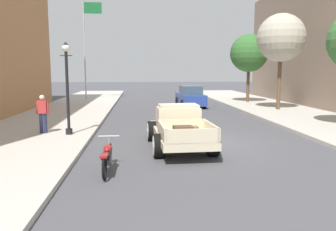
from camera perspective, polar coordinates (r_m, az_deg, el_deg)
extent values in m
plane|color=#47474C|center=(13.51, 5.90, -4.51)|extent=(140.00, 140.00, 0.00)
cube|color=#B7B2A8|center=(14.09, -24.56, -4.36)|extent=(5.50, 64.00, 0.15)
cube|color=beige|center=(12.43, 1.96, -3.01)|extent=(1.96, 4.97, 0.24)
cube|color=beige|center=(12.68, 1.72, -0.41)|extent=(1.60, 1.16, 0.80)
cube|color=beige|center=(12.58, 1.76, 1.64)|extent=(1.47, 0.99, 0.12)
cube|color=#3D4C5B|center=(13.22, 1.33, 0.62)|extent=(1.33, 0.09, 0.44)
cube|color=beige|center=(13.97, 0.88, -0.23)|extent=(1.38, 1.55, 0.52)
cube|color=silver|center=(14.76, 0.44, 0.11)|extent=(0.68, 0.13, 0.47)
cube|color=beige|center=(11.04, 3.13, -3.63)|extent=(1.77, 2.17, 0.04)
cube|color=beige|center=(10.89, -1.06, -2.60)|extent=(0.17, 2.10, 0.44)
cube|color=beige|center=(11.18, 7.23, -2.39)|extent=(0.17, 2.10, 0.44)
cube|color=beige|center=(10.03, 4.18, -3.51)|extent=(1.62, 0.15, 0.44)
cube|color=beige|center=(11.98, 2.27, -1.66)|extent=(1.62, 0.15, 0.44)
cylinder|color=black|center=(13.66, -2.67, -2.63)|extent=(0.39, 0.81, 0.80)
cylinder|color=silver|center=(13.65, -3.45, -2.65)|extent=(0.04, 0.66, 0.66)
cylinder|color=silver|center=(13.65, -3.49, -2.65)|extent=(0.03, 0.24, 0.24)
cylinder|color=black|center=(13.92, 4.72, -2.46)|extent=(0.39, 0.81, 0.80)
cylinder|color=silver|center=(13.96, 5.46, -2.44)|extent=(0.04, 0.66, 0.66)
cylinder|color=silver|center=(13.96, 5.50, -2.44)|extent=(0.03, 0.24, 0.24)
cylinder|color=black|center=(11.03, -1.54, -5.12)|extent=(0.39, 0.81, 0.80)
cylinder|color=silver|center=(11.01, -2.50, -5.14)|extent=(0.04, 0.66, 0.66)
cylinder|color=silver|center=(11.01, -2.56, -5.14)|extent=(0.03, 0.24, 0.24)
cylinder|color=black|center=(11.35, 7.55, -4.82)|extent=(0.39, 0.81, 0.80)
cylinder|color=silver|center=(11.39, 8.45, -4.79)|extent=(0.04, 0.66, 0.66)
cylinder|color=silver|center=(11.40, 8.50, -4.78)|extent=(0.03, 0.24, 0.24)
cube|color=brown|center=(10.63, 2.52, -2.86)|extent=(0.62, 0.46, 0.40)
cube|color=#3D2D1E|center=(10.63, 2.52, -2.86)|extent=(0.62, 0.08, 0.42)
cube|color=olive|center=(11.34, 3.95, -2.51)|extent=(0.49, 0.39, 0.28)
torus|color=black|center=(10.39, -9.81, -6.41)|extent=(0.08, 0.67, 0.67)
torus|color=black|center=(9.00, -10.72, -8.64)|extent=(0.08, 0.67, 0.67)
cube|color=#4C4C51|center=(9.63, -10.27, -7.24)|extent=(0.25, 0.44, 0.28)
ellipsoid|color=maroon|center=(9.81, -10.14, -5.56)|extent=(0.27, 0.52, 0.24)
cube|color=black|center=(9.35, -10.45, -6.74)|extent=(0.23, 0.56, 0.10)
cylinder|color=silver|center=(10.26, -9.88, -4.86)|extent=(0.05, 0.25, 0.58)
cylinder|color=silver|center=(10.09, -9.98, -3.46)|extent=(0.62, 0.04, 0.04)
cube|color=maroon|center=(8.91, -10.77, -6.67)|extent=(0.19, 0.40, 0.06)
cube|color=#284293|center=(26.52, 3.78, 2.83)|extent=(1.90, 4.37, 0.80)
cube|color=#384C5B|center=(26.32, 3.86, 4.36)|extent=(1.60, 2.06, 0.64)
cylinder|color=black|center=(27.66, 1.59, 2.46)|extent=(0.25, 0.67, 0.66)
cylinder|color=black|center=(27.97, 4.94, 2.49)|extent=(0.25, 0.67, 0.66)
cylinder|color=black|center=(25.13, 2.49, 1.93)|extent=(0.25, 0.67, 0.66)
cylinder|color=black|center=(25.46, 6.16, 1.96)|extent=(0.25, 0.67, 0.66)
cylinder|color=#232847|center=(15.46, -20.68, -1.24)|extent=(0.14, 0.14, 0.86)
cylinder|color=#232847|center=(15.41, -20.04, -1.23)|extent=(0.14, 0.14, 0.86)
cube|color=#B23333|center=(15.35, -20.48, 1.38)|extent=(0.36, 0.22, 0.56)
cylinder|color=#B23333|center=(15.41, -21.26, 1.26)|extent=(0.09, 0.09, 0.54)
cylinder|color=#B23333|center=(15.29, -19.68, 1.29)|extent=(0.09, 0.09, 0.54)
sphere|color=beige|center=(15.31, -20.55, 2.87)|extent=(0.22, 0.22, 0.22)
cylinder|color=black|center=(14.88, -16.39, -2.60)|extent=(0.28, 0.28, 0.24)
cylinder|color=black|center=(14.68, -16.64, 4.03)|extent=(0.12, 0.12, 3.20)
cylinder|color=black|center=(14.67, -16.86, 9.69)|extent=(0.50, 0.04, 0.04)
sphere|color=silver|center=(14.68, -16.91, 10.89)|extent=(0.32, 0.32, 0.32)
cone|color=black|center=(14.69, -16.94, 11.59)|extent=(0.24, 0.24, 0.14)
cylinder|color=#B2B2B7|center=(32.75, -13.92, 10.61)|extent=(0.12, 0.12, 9.00)
cube|color=#196633|center=(33.07, -12.60, 17.34)|extent=(1.60, 0.03, 1.00)
cylinder|color=brown|center=(24.46, 18.28, 5.26)|extent=(0.26, 0.26, 3.65)
sphere|color=#ADA893|center=(24.54, 18.59, 12.36)|extent=(3.23, 3.23, 3.23)
cylinder|color=brown|center=(29.67, 13.38, 5.10)|extent=(0.26, 0.26, 2.93)
sphere|color=#33662D|center=(29.68, 13.54, 10.22)|extent=(3.17, 3.17, 3.17)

